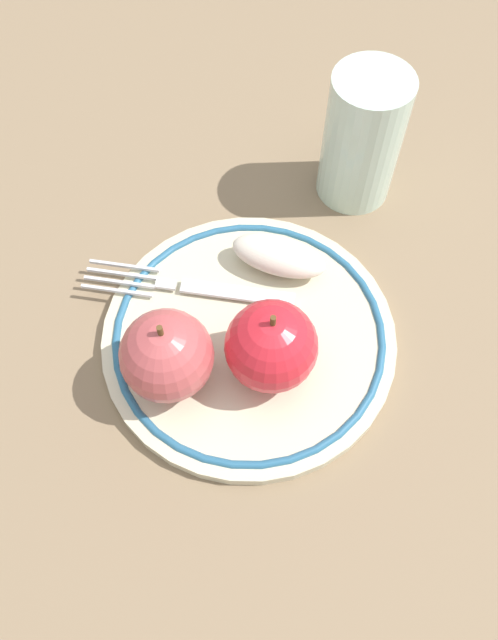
% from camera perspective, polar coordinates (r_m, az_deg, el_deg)
% --- Properties ---
extents(ground_plane, '(2.00, 2.00, 0.00)m').
position_cam_1_polar(ground_plane, '(0.50, -0.85, -0.56)').
color(ground_plane, '#856D51').
extents(plate, '(0.23, 0.23, 0.01)m').
position_cam_1_polar(plate, '(0.48, 0.00, -1.53)').
color(plate, beige).
rests_on(plate, ground_plane).
extents(apple_red_whole, '(0.07, 0.07, 0.07)m').
position_cam_1_polar(apple_red_whole, '(0.43, 2.05, -2.42)').
color(apple_red_whole, red).
rests_on(apple_red_whole, plate).
extents(apple_second_whole, '(0.07, 0.07, 0.07)m').
position_cam_1_polar(apple_second_whole, '(0.44, -7.53, -3.26)').
color(apple_second_whole, '#B94D4E').
rests_on(apple_second_whole, plate).
extents(apple_slice_front, '(0.08, 0.06, 0.02)m').
position_cam_1_polar(apple_slice_front, '(0.50, 2.73, 5.88)').
color(apple_slice_front, silver).
rests_on(apple_slice_front, plate).
extents(fork, '(0.17, 0.06, 0.00)m').
position_cam_1_polar(fork, '(0.50, -5.23, 2.95)').
color(fork, silver).
rests_on(fork, plate).
extents(drinking_glass, '(0.06, 0.06, 0.12)m').
position_cam_1_polar(drinking_glass, '(0.54, 10.31, 15.98)').
color(drinking_glass, silver).
rests_on(drinking_glass, ground_plane).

